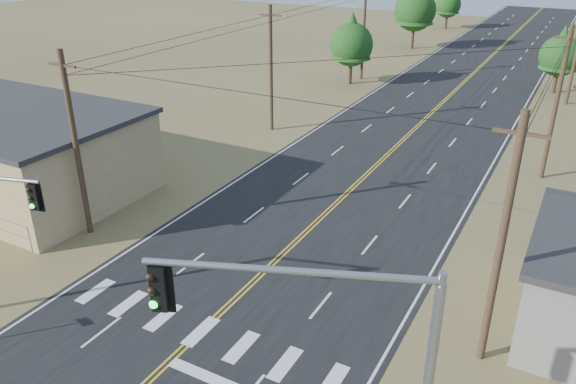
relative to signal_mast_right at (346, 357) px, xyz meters
The scene contains 11 objects.
road 28.24m from the signal_mast_right, 107.16° to the left, with size 15.00×200.00×0.02m, color black.
utility_pole_left_near 20.50m from the signal_mast_right, 155.63° to the left, with size 1.80×0.30×10.00m.
utility_pole_left_mid 34.04m from the signal_mast_right, 123.27° to the left, with size 1.80×0.30×10.00m.
utility_pole_left_far 51.93m from the signal_mast_right, 111.07° to the left, with size 1.80×0.30×10.00m.
utility_pole_right_near 8.78m from the signal_mast_right, 74.59° to the left, with size 1.80×0.30×10.00m.
utility_pole_right_mid 28.56m from the signal_mast_right, 85.32° to the left, with size 1.80×0.30×10.00m.
signal_mast_right is the anchor object (origin of this frame).
tree_left_near 49.64m from the signal_mast_right, 112.46° to the left, with size 4.54×4.54×7.56m.
tree_left_mid 71.13m from the signal_mast_right, 105.56° to the left, with size 5.63×5.63×9.38m.
tree_left_far 90.56m from the signal_mast_right, 102.37° to the left, with size 4.18×4.18×6.97m.
tree_right_near 52.42m from the signal_mast_right, 89.09° to the left, with size 4.08×4.08×6.80m.
Camera 1 is at (12.09, -6.63, 15.13)m, focal length 35.00 mm.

